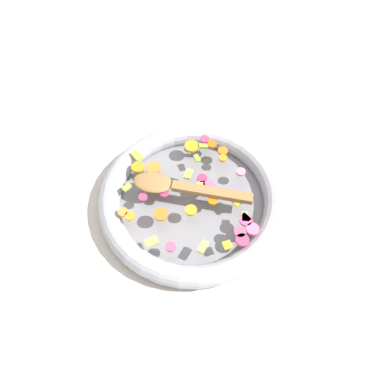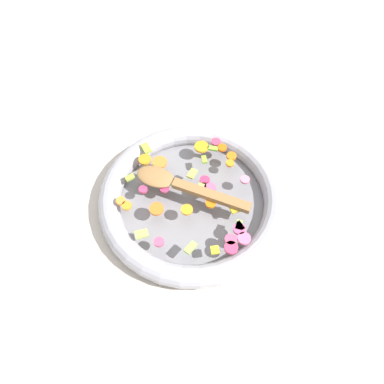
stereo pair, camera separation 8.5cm
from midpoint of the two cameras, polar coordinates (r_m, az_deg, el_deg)
The scene contains 4 objects.
ground_plane at distance 0.89m, azimuth 2.72°, elevation -1.95°, with size 4.00×4.00×0.00m, color beige.
skillet at distance 0.87m, azimuth 2.78°, elevation -1.21°, with size 0.43×0.43×0.05m.
chopped_vegetables at distance 0.85m, azimuth 3.13°, elevation -0.11°, with size 0.31×0.32×0.01m.
wooden_spoon at distance 0.84m, azimuth 0.96°, elevation 0.90°, with size 0.27×0.11×0.01m.
Camera 2 is at (-0.05, 0.45, 0.77)m, focal length 35.00 mm.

